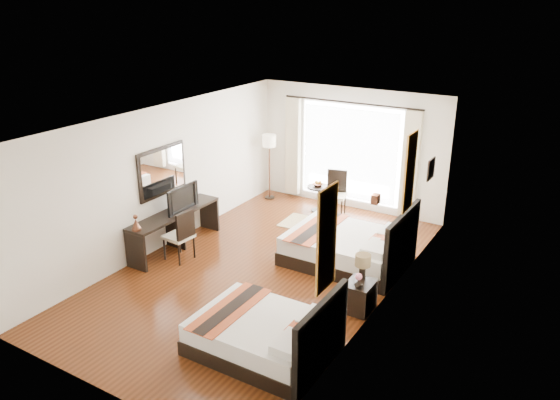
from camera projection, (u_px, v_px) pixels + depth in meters
The scene contains 29 objects.
floor at pixel (263, 271), 9.94m from camera, with size 4.50×7.50×0.01m, color #3C1B0B.
ceiling at pixel (261, 119), 8.95m from camera, with size 4.50×7.50×0.02m, color white.
wall_headboard at pixel (385, 225), 8.36m from camera, with size 0.01×7.50×2.80m, color silver.
wall_desk at pixel (164, 177), 10.53m from camera, with size 0.01×7.50×2.80m, color silver.
wall_window at pixel (351, 149), 12.44m from camera, with size 4.50×0.01×2.80m, color silver.
wall_entry at pixel (90, 294), 6.45m from camera, with size 4.50×0.01×2.80m, color silver.
window_glass at pixel (350, 153), 12.47m from camera, with size 2.40×0.02×2.20m, color white.
sheer_curtain at pixel (349, 154), 12.42m from camera, with size 2.30×0.02×2.10m, color white.
drape_left at pixel (293, 147), 13.09m from camera, with size 0.35×0.14×2.35m, color beige.
drape_right at pixel (410, 165), 11.70m from camera, with size 0.35×0.14×2.35m, color beige.
art_panel_near at pixel (327, 239), 6.58m from camera, with size 0.03×0.50×1.35m, color #9B3C16.
art_panel_far at pixel (410, 172), 9.05m from camera, with size 0.03×0.50×1.35m, color #9B3C16.
wall_sconce at pixel (376, 199), 7.95m from camera, with size 0.10×0.14×0.14m, color #4B291B.
mirror_frame at pixel (162, 171), 10.41m from camera, with size 0.04×1.25×0.95m, color black.
mirror_glass at pixel (163, 171), 10.39m from camera, with size 0.01×1.12×0.82m, color white.
bed_near at pixel (266, 334), 7.59m from camera, with size 1.90×1.48×1.07m.
bed_far at pixel (350, 248), 10.11m from camera, with size 2.15×1.68×1.21m.
nightstand at pixel (359, 296), 8.62m from camera, with size 0.41×0.51×0.49m, color black.
table_lamp at pixel (363, 262), 8.58m from camera, with size 0.25×0.25×0.40m.
vase at pixel (358, 283), 8.37m from camera, with size 0.13×0.13×0.13m, color black.
console_desk at pixel (175, 230), 10.71m from camera, with size 0.50×2.20×0.76m, color black.
television at pixel (179, 198), 10.61m from camera, with size 0.87×0.11×0.50m, color black.
bronze_figurine at pixel (136, 223), 9.73m from camera, with size 0.17×0.17×0.26m, color #4B291B, non-canonical shape.
desk_chair at pixel (180, 244), 10.26m from camera, with size 0.51×0.51×1.00m.
floor_lamp at pixel (269, 145), 12.97m from camera, with size 0.32×0.32×1.60m.
side_table at pixel (319, 199), 12.55m from camera, with size 0.52×0.52×0.61m, color black.
fruit_bowl at pixel (318, 185), 12.45m from camera, with size 0.23×0.23×0.06m, color #483319.
window_chair at pixel (335, 202), 12.31m from camera, with size 0.58×0.58×1.03m.
jute_rug at pixel (310, 224), 11.91m from camera, with size 1.22×0.83×0.01m, color tan.
Camera 1 is at (4.83, -7.41, 4.73)m, focal length 35.00 mm.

